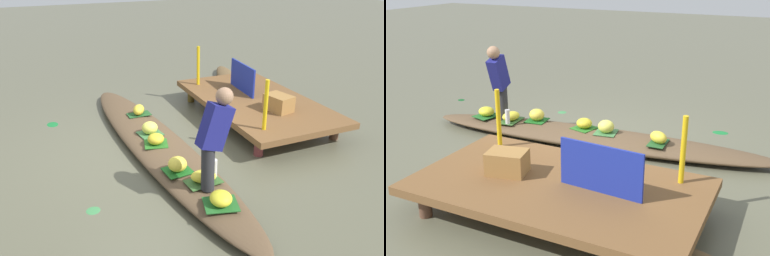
% 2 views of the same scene
% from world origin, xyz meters
% --- Properties ---
extents(canal_water, '(40.00, 40.00, 0.00)m').
position_xyz_m(canal_water, '(0.00, 0.00, 0.00)').
color(canal_water, '#5A5944').
rests_on(canal_water, ground).
extents(dock_platform, '(3.20, 1.80, 0.37)m').
position_xyz_m(dock_platform, '(-0.56, 2.07, 0.31)').
color(dock_platform, brown).
rests_on(dock_platform, ground).
extents(vendor_boat, '(5.61, 1.23, 0.20)m').
position_xyz_m(vendor_boat, '(0.00, 0.00, 0.10)').
color(vendor_boat, brown).
rests_on(vendor_boat, ground).
extents(leaf_mat_0, '(0.42, 0.46, 0.01)m').
position_xyz_m(leaf_mat_0, '(1.90, 0.11, 0.21)').
color(leaf_mat_0, '#226126').
rests_on(leaf_mat_0, vendor_boat).
extents(banana_bunch_0, '(0.32, 0.30, 0.16)m').
position_xyz_m(banana_bunch_0, '(1.90, 0.11, 0.29)').
color(banana_bunch_0, yellow).
rests_on(banana_bunch_0, vendor_boat).
extents(leaf_mat_1, '(0.37, 0.39, 0.01)m').
position_xyz_m(leaf_mat_1, '(-0.23, -0.03, 0.21)').
color(leaf_mat_1, '#3F7640').
rests_on(leaf_mat_1, vendor_boat).
extents(banana_bunch_1, '(0.35, 0.35, 0.19)m').
position_xyz_m(banana_bunch_1, '(-0.23, -0.03, 0.30)').
color(banana_bunch_1, '#E6E255').
rests_on(banana_bunch_1, vendor_boat).
extents(leaf_mat_2, '(0.24, 0.40, 0.01)m').
position_xyz_m(leaf_mat_2, '(-1.07, 0.03, 0.21)').
color(leaf_mat_2, '#215225').
rests_on(leaf_mat_2, vendor_boat).
extents(banana_bunch_2, '(0.34, 0.30, 0.17)m').
position_xyz_m(banana_bunch_2, '(-1.07, 0.03, 0.29)').
color(banana_bunch_2, yellow).
rests_on(banana_bunch_2, vendor_boat).
extents(leaf_mat_3, '(0.39, 0.41, 0.01)m').
position_xyz_m(leaf_mat_3, '(0.15, -0.07, 0.21)').
color(leaf_mat_3, '#296D22').
rests_on(leaf_mat_3, vendor_boat).
extents(banana_bunch_3, '(0.32, 0.32, 0.16)m').
position_xyz_m(banana_bunch_3, '(0.15, -0.07, 0.29)').
color(banana_bunch_3, gold).
rests_on(banana_bunch_3, vendor_boat).
extents(leaf_mat_4, '(0.35, 0.37, 0.01)m').
position_xyz_m(leaf_mat_4, '(1.01, -0.06, 0.21)').
color(leaf_mat_4, '#1B5F1F').
rests_on(leaf_mat_4, vendor_boat).
extents(banana_bunch_4, '(0.30, 0.30, 0.19)m').
position_xyz_m(banana_bunch_4, '(1.01, -0.06, 0.30)').
color(banana_bunch_4, yellow).
rests_on(banana_bunch_4, vendor_boat).
extents(leaf_mat_5, '(0.31, 0.46, 0.01)m').
position_xyz_m(leaf_mat_5, '(1.39, 0.13, 0.21)').
color(leaf_mat_5, '#355F2A').
rests_on(leaf_mat_5, vendor_boat).
extents(banana_bunch_5, '(0.30, 0.36, 0.15)m').
position_xyz_m(banana_bunch_5, '(1.39, 0.13, 0.28)').
color(banana_bunch_5, yellow).
rests_on(banana_bunch_5, vendor_boat).
extents(vendor_person, '(0.21, 0.44, 1.24)m').
position_xyz_m(vendor_person, '(1.54, 0.19, 0.91)').
color(vendor_person, '#28282D').
rests_on(vendor_person, vendor_boat).
extents(water_bottle, '(0.07, 0.07, 0.24)m').
position_xyz_m(water_bottle, '(1.33, 0.31, 0.33)').
color(water_bottle, silver).
rests_on(water_bottle, vendor_boat).
extents(market_banner, '(0.95, 0.10, 0.53)m').
position_xyz_m(market_banner, '(-1.06, 2.07, 0.63)').
color(market_banner, '#1B2B97').
rests_on(market_banner, dock_platform).
extents(railing_post_west, '(0.06, 0.06, 0.77)m').
position_xyz_m(railing_post_west, '(-1.76, 1.47, 0.76)').
color(railing_post_west, yellow).
rests_on(railing_post_west, dock_platform).
extents(railing_post_east, '(0.06, 0.06, 0.77)m').
position_xyz_m(railing_post_east, '(0.64, 1.47, 0.76)').
color(railing_post_east, yellow).
rests_on(railing_post_east, dock_platform).
extents(produce_crate, '(0.50, 0.41, 0.27)m').
position_xyz_m(produce_crate, '(0.08, 2.11, 0.51)').
color(produce_crate, olive).
rests_on(produce_crate, dock_platform).
extents(drifting_plant_0, '(0.21, 0.21, 0.01)m').
position_xyz_m(drifting_plant_0, '(1.15, -1.19, 0.00)').
color(drifting_plant_0, '#3D8449').
rests_on(drifting_plant_0, ground).
extents(drifting_plant_1, '(0.21, 0.20, 0.01)m').
position_xyz_m(drifting_plant_1, '(3.39, -1.01, 0.00)').
color(drifting_plant_1, '#134E21').
rests_on(drifting_plant_1, ground).
extents(drifting_plant_2, '(0.28, 0.23, 0.01)m').
position_xyz_m(drifting_plant_2, '(-1.71, -1.38, 0.00)').
color(drifting_plant_2, '#197333').
rests_on(drifting_plant_2, ground).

